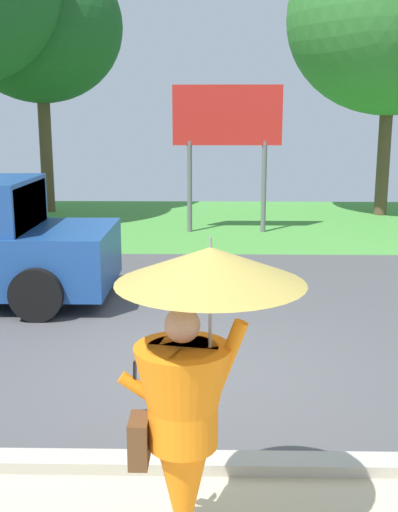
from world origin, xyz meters
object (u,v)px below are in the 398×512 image
at_px(tree_left_far, 393,18).
at_px(tree_right_mid, 39,26).
at_px(monk_pedestrian, 191,391).
at_px(roadside_billboard, 227,126).

height_order(tree_left_far, tree_right_mid, tree_left_far).
height_order(monk_pedestrian, tree_right_mid, tree_right_mid).
xyz_separation_m(tree_left_far, tree_right_mid, (-9.70, 0.43, -0.14)).
xyz_separation_m(monk_pedestrian, tree_right_mid, (-4.71, 14.79, 4.06)).
relative_size(monk_pedestrian, tree_left_far, 0.27).
bearing_deg(monk_pedestrian, tree_right_mid, 98.64).
distance_m(monk_pedestrian, tree_right_mid, 16.04).
relative_size(tree_left_far, tree_right_mid, 1.08).
bearing_deg(tree_right_mid, roadside_billboard, -31.69).
relative_size(roadside_billboard, tree_right_mid, 0.48).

